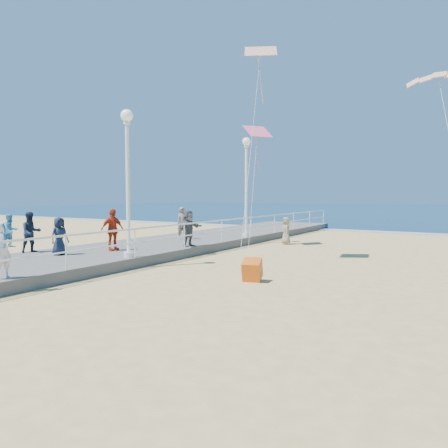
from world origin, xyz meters
The scene contains 19 objects.
ground centered at (0.00, 0.00, 0.00)m, with size 160.00×160.00×0.00m, color #D4B66F.
ocean centered at (0.00, 65.00, 0.01)m, with size 160.00×90.00×0.05m, color #0C2948.
surf_line centered at (0.00, 20.50, 0.03)m, with size 160.00×1.20×0.04m, color silver.
boardwalk centered at (-7.50, 0.00, 0.20)m, with size 5.00×44.00×0.40m, color slate.
railing centered at (-5.05, 0.00, 1.25)m, with size 0.05×42.00×0.55m.
lamp_post_mid centered at (-5.35, 0.00, 3.66)m, with size 0.44×0.44×5.32m.
lamp_post_far centered at (-5.35, 9.00, 3.66)m, with size 0.44×0.44×5.32m.
woman_holding_toddler centered at (-5.40, -4.79, 1.18)m, with size 0.57×0.37×1.56m, color silver.
toddler_held centered at (-5.25, -4.64, 1.71)m, with size 0.44×0.35×0.91m, color #3892D5.
spectator_3 centered at (-7.25, 1.06, 1.26)m, with size 1.00×0.42×1.71m, color #B42F16.
spectator_4 centered at (-8.01, -0.91, 1.12)m, with size 0.70×0.46×1.44m, color #172132.
spectator_5 centered at (-5.43, 3.83, 1.21)m, with size 1.49×0.48×1.61m, color #515255.
spectator_6 centered at (-7.49, 6.16, 1.22)m, with size 0.60×0.39×1.65m, color #7E6957.
spectator_7 centered at (-9.60, -1.00, 1.20)m, with size 0.78×0.61×1.60m, color #182536.
beach_walker_c centered at (-3.44, 9.99, 0.74)m, with size 0.72×0.47×1.47m, color gray.
box_kite centered at (-0.36, 0.15, 0.30)m, with size 0.55×0.55×0.60m, color red.
kite_parafoil centered at (3.91, 8.48, 7.59)m, with size 2.60×0.90×0.30m, color orange, non-canonical shape.
kite_diamond_pink centered at (-4.36, 8.35, 5.88)m, with size 1.23×1.23×0.02m, color #F15881.
kite_diamond_redwhite centered at (-1.89, 3.71, 8.19)m, with size 1.22×1.22×0.02m, color #EE441C.
Camera 1 is at (5.81, -11.70, 2.70)m, focal length 35.00 mm.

